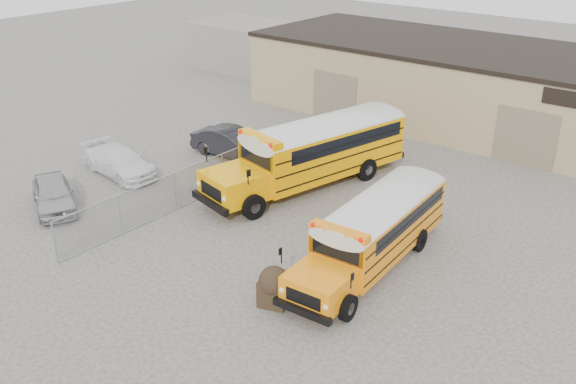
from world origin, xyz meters
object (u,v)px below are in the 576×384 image
Objects in this scene: tarp_bundle at (274,286)px; car_silver at (53,194)px; school_bus_left at (409,120)px; school_bus_right at (434,179)px; car_white at (119,162)px; car_dark at (232,143)px.

tarp_bundle reaches higher than car_silver.
school_bus_left is at bearing -2.30° from car_silver.
tarp_bundle is (3.68, -15.61, -1.12)m from school_bus_left.
car_white is (-14.19, -6.11, -0.85)m from school_bus_right.
school_bus_left is at bearing 128.08° from school_bus_right.
car_white is (-13.44, 3.85, -0.06)m from tarp_bundle.
school_bus_left is 1.23× the size of school_bus_right.
school_bus_left is at bearing 103.28° from tarp_bundle.
tarp_bundle is 0.31× the size of car_dark.
school_bus_right is 1.96× the size of car_white.
car_dark is (-10.74, 9.22, 0.03)m from tarp_bundle.
school_bus_right is at bearing -25.32° from car_silver.
car_dark is (-7.06, -6.39, -1.09)m from school_bus_left.
car_dark is (-11.48, -0.74, -0.76)m from school_bus_right.
car_silver is (-13.26, -10.45, -0.83)m from school_bus_right.
tarp_bundle is (-0.74, -9.96, -0.79)m from school_bus_right.
school_bus_right is at bearing -51.92° from school_bus_left.
car_dark is at bearing 139.36° from tarp_bundle.
tarp_bundle is 13.98m from car_white.
tarp_bundle is at bearing -61.34° from car_silver.
car_white is at bearing -156.68° from school_bus_right.
school_bus_left is at bearing -33.82° from car_white.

